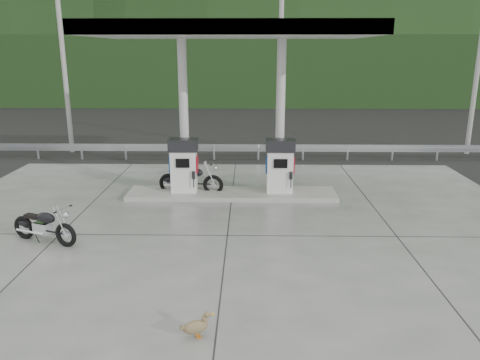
{
  "coord_description": "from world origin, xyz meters",
  "views": [
    {
      "loc": [
        0.54,
        -12.58,
        4.79
      ],
      "look_at": [
        0.3,
        1.0,
        1.0
      ],
      "focal_mm": 35.0,
      "sensor_mm": 36.0,
      "label": 1
    }
  ],
  "objects_px": {
    "motorcycle_left": "(44,226)",
    "gas_pump_right": "(280,166)",
    "duck": "(195,327)",
    "gas_pump_left": "(184,166)",
    "motorcycle_right": "(191,180)"
  },
  "relations": [
    {
      "from": "gas_pump_right",
      "to": "motorcycle_left",
      "type": "distance_m",
      "value": 7.47
    },
    {
      "from": "gas_pump_left",
      "to": "gas_pump_right",
      "type": "bearing_deg",
      "value": 0.0
    },
    {
      "from": "gas_pump_right",
      "to": "motorcycle_right",
      "type": "xyz_separation_m",
      "value": [
        -3.01,
        0.23,
        -0.56
      ]
    },
    {
      "from": "motorcycle_left",
      "to": "motorcycle_right",
      "type": "height_order",
      "value": "motorcycle_right"
    },
    {
      "from": "motorcycle_left",
      "to": "motorcycle_right",
      "type": "xyz_separation_m",
      "value": [
        3.24,
        4.27,
        0.05
      ]
    },
    {
      "from": "duck",
      "to": "motorcycle_right",
      "type": "bearing_deg",
      "value": 75.06
    },
    {
      "from": "gas_pump_right",
      "to": "duck",
      "type": "height_order",
      "value": "gas_pump_right"
    },
    {
      "from": "motorcycle_right",
      "to": "duck",
      "type": "height_order",
      "value": "motorcycle_right"
    },
    {
      "from": "motorcycle_right",
      "to": "duck",
      "type": "relative_size",
      "value": 3.86
    },
    {
      "from": "gas_pump_right",
      "to": "duck",
      "type": "xyz_separation_m",
      "value": [
        -1.94,
        -8.08,
        -0.86
      ]
    },
    {
      "from": "gas_pump_left",
      "to": "motorcycle_right",
      "type": "xyz_separation_m",
      "value": [
        0.19,
        0.23,
        -0.56
      ]
    },
    {
      "from": "motorcycle_left",
      "to": "gas_pump_right",
      "type": "bearing_deg",
      "value": 53.84
    },
    {
      "from": "duck",
      "to": "gas_pump_left",
      "type": "bearing_deg",
      "value": 76.6
    },
    {
      "from": "motorcycle_left",
      "to": "gas_pump_left",
      "type": "bearing_deg",
      "value": 73.9
    },
    {
      "from": "gas_pump_right",
      "to": "duck",
      "type": "relative_size",
      "value": 3.33
    }
  ]
}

